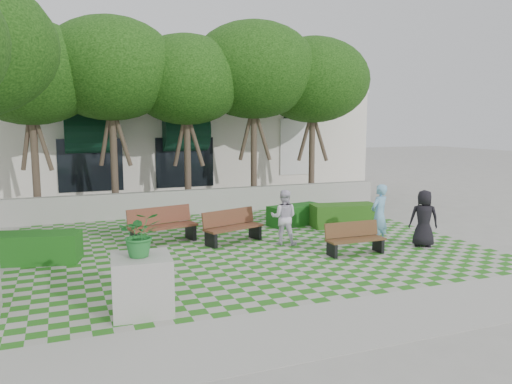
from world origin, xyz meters
name	(u,v)px	position (x,y,z in m)	size (l,w,h in m)	color
ground	(259,254)	(0.00, 0.00, 0.00)	(90.00, 90.00, 0.00)	gray
lawn	(246,245)	(0.00, 1.00, 0.01)	(12.00, 12.00, 0.00)	#2B721E
sidewalk_south	(361,321)	(0.00, -4.70, 0.01)	(16.00, 2.00, 0.01)	#9E9B93
retaining_wall	(197,202)	(0.00, 6.20, 0.45)	(15.00, 0.36, 0.90)	#9E9B93
bench_east	(354,239)	(2.30, -0.87, 0.39)	(1.56, 0.54, 0.82)	#51331B
bench_mid	(232,227)	(-0.24, 1.46, 0.44)	(1.85, 1.10, 0.92)	#552F1D
bench_west	(162,226)	(-2.09, 2.14, 0.48)	(2.00, 1.04, 1.00)	brown
hedge_east	(344,215)	(3.84, 2.18, 0.37)	(2.11, 0.84, 0.74)	#224F15
hedge_midright	(296,215)	(2.51, 3.01, 0.33)	(1.88, 0.75, 0.66)	#134714
hedge_west	(35,248)	(-5.35, 1.26, 0.36)	(2.08, 0.83, 0.73)	#175015
planter_front	(141,272)	(-3.43, -2.91, 0.75)	(1.11, 1.11, 1.84)	#9E9B93
person_blue	(379,215)	(3.48, -0.25, 0.84)	(0.62, 0.40, 1.69)	#79B6DC
person_dark	(424,218)	(4.48, -0.90, 0.78)	(0.76, 0.50, 1.56)	black
person_white	(284,217)	(1.03, 0.73, 0.77)	(0.74, 0.58, 1.53)	silver
tree_row	(144,69)	(-1.86, 5.95, 5.18)	(17.70, 13.40, 7.41)	#47382B
building	(175,139)	(0.93, 14.08, 2.52)	(18.00, 8.92, 5.15)	silver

